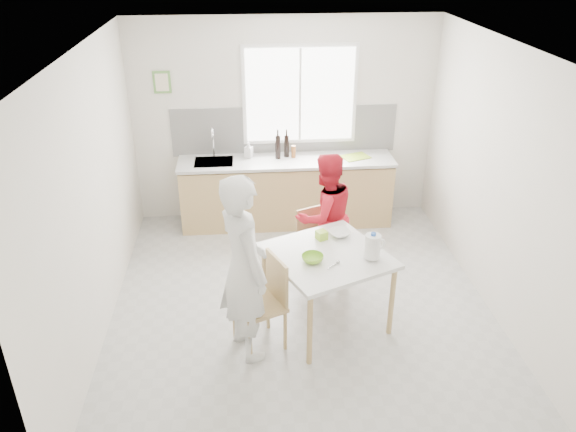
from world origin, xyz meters
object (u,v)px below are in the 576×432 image
wine_bottle_b (287,146)px  milk_jug (373,246)px  dining_table (327,261)px  chair_far (315,240)px  chair_left (265,299)px  person_red (325,216)px  wine_bottle_a (278,147)px  bowl_green (313,258)px  bowl_white (340,233)px  person_white (244,268)px

wine_bottle_b → milk_jug: bearing=-76.0°
dining_table → chair_far: chair_far is taller
dining_table → chair_far: size_ratio=1.67×
chair_left → person_red: person_red is taller
dining_table → chair_left: 0.71m
person_red → wine_bottle_a: 1.49m
chair_far → person_red: bearing=-9.5°
chair_left → chair_far: (0.62, 1.16, -0.05)m
chair_far → dining_table: bearing=-113.3°
wine_bottle_b → person_red: bearing=-77.6°
dining_table → chair_far: (-0.00, 0.89, -0.27)m
chair_left → wine_bottle_b: 2.72m
milk_jug → wine_bottle_b: (-0.62, 2.48, 0.12)m
person_red → milk_jug: (0.30, -1.04, 0.21)m
bowl_green → chair_left: bearing=-162.4°
bowl_green → bowl_white: 0.58m
dining_table → person_white: 0.91m
bowl_green → wine_bottle_b: size_ratio=0.70×
person_red → wine_bottle_a: size_ratio=4.66×
wine_bottle_a → person_red: bearing=-72.6°
chair_left → wine_bottle_a: (0.29, 2.57, 0.57)m
bowl_green → wine_bottle_b: bearing=91.1°
person_red → wine_bottle_a: (-0.44, 1.39, 0.33)m
dining_table → wine_bottle_b: 2.39m
wine_bottle_a → wine_bottle_b: bearing=25.0°
person_red → milk_jug: size_ratio=5.68×
person_red → bowl_green: 1.08m
person_white → wine_bottle_b: size_ratio=6.07×
bowl_green → wine_bottle_a: 2.44m
dining_table → bowl_green: size_ratio=6.63×
bowl_green → person_white: bearing=-160.6°
bowl_green → wine_bottle_a: bearing=93.9°
dining_table → chair_left: bearing=-156.5°
chair_far → chair_left: bearing=-141.7°
dining_table → person_white: (-0.81, -0.35, 0.18)m
person_white → milk_jug: bearing=-103.1°
chair_left → bowl_green: size_ratio=4.44×
chair_far → person_white: person_white is taller
bowl_white → milk_jug: milk_jug is taller
bowl_green → wine_bottle_b: 2.49m
wine_bottle_a → chair_far: bearing=-77.1°
person_white → bowl_white: size_ratio=8.30×
dining_table → wine_bottle_a: (-0.33, 2.30, 0.35)m
chair_left → bowl_green: (0.46, 0.15, 0.33)m
chair_far → person_white: (-0.81, -1.24, 0.45)m
person_red → milk_jug: bearing=82.6°
person_red → wine_bottle_b: (-0.32, 1.44, 0.32)m
person_red → wine_bottle_a: bearing=-96.1°
wine_bottle_b → person_white: bearing=-102.6°
person_white → wine_bottle_a: (0.49, 2.66, 0.17)m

